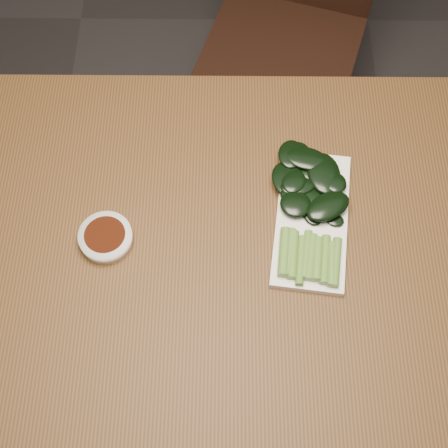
# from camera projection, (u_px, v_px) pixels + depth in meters

# --- Properties ---
(ground) EXTENTS (6.00, 6.00, 0.00)m
(ground) POSITION_uv_depth(u_px,v_px,m) (221.00, 359.00, 1.79)
(ground) COLOR #2C2A2A
(ground) RESTS_ON ground
(table) EXTENTS (1.40, 0.80, 0.75)m
(table) POSITION_uv_depth(u_px,v_px,m) (219.00, 263.00, 1.19)
(table) COLOR #4F3216
(table) RESTS_ON ground
(chair_far) EXTENTS (0.52, 0.52, 0.89)m
(chair_far) POSITION_uv_depth(u_px,v_px,m) (290.00, 18.00, 1.75)
(chair_far) COLOR black
(chair_far) RESTS_ON ground
(sauce_bowl) EXTENTS (0.10, 0.10, 0.03)m
(sauce_bowl) POSITION_uv_depth(u_px,v_px,m) (106.00, 238.00, 1.12)
(sauce_bowl) COLOR white
(sauce_bowl) RESTS_ON table
(serving_plate) EXTENTS (0.16, 0.30, 0.01)m
(serving_plate) POSITION_uv_depth(u_px,v_px,m) (312.00, 219.00, 1.14)
(serving_plate) COLOR white
(serving_plate) RESTS_ON table
(gai_lan) EXTENTS (0.16, 0.30, 0.03)m
(gai_lan) POSITION_uv_depth(u_px,v_px,m) (310.00, 205.00, 1.14)
(gai_lan) COLOR #58882F
(gai_lan) RESTS_ON serving_plate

